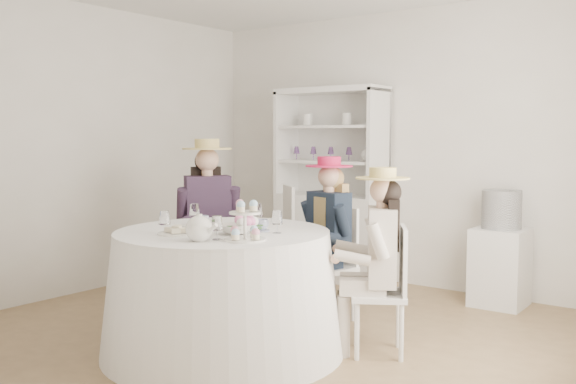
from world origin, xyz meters
The scene contains 21 objects.
ground centered at (0.00, 0.00, 0.00)m, with size 4.50×4.50×0.00m, color brown.
wall_back centered at (0.00, 2.00, 1.35)m, with size 4.50×4.50×0.00m, color silver.
wall_front centered at (0.00, -2.00, 1.35)m, with size 4.50×4.50×0.00m, color silver.
wall_left centered at (-2.25, 0.00, 1.35)m, with size 4.50×4.50×0.00m, color silver.
tea_table centered at (-0.03, -0.60, 0.42)m, with size 1.65×1.65×0.83m.
hutch centered at (-0.69, 1.77, 0.70)m, with size 1.25×0.67×1.96m.
side_table centered at (1.08, 1.72, 0.34)m, with size 0.43×0.43×0.68m, color silver.
hatbox centered at (1.08, 1.72, 0.84)m, with size 0.33×0.33×0.33m, color black.
guest_left centered at (-0.83, 0.09, 0.82)m, with size 0.62×0.59×1.45m.
guest_mid centered at (0.13, 0.44, 0.74)m, with size 0.49×0.53×1.31m.
guest_right centered at (0.84, -0.01, 0.71)m, with size 0.54×0.50×1.27m.
spare_chair centered at (-0.72, 1.24, 0.53)m, with size 0.58×0.58×0.99m.
teacup_a centered at (-0.28, -0.52, 0.87)m, with size 0.08×0.08×0.07m, color white.
teacup_b centered at (-0.08, -0.32, 0.87)m, with size 0.08×0.08×0.07m, color white.
teacup_c centered at (0.21, -0.46, 0.87)m, with size 0.09×0.09×0.07m, color white.
flower_bowl centered at (0.15, -0.67, 0.86)m, with size 0.23×0.23×0.06m, color white.
flower_arrangement centered at (0.19, -0.61, 0.92)m, with size 0.17×0.17×0.06m.
table_teapot centered at (0.16, -1.00, 0.91)m, with size 0.23×0.17×0.18m.
sandwich_plate centered at (-0.15, -0.90, 0.85)m, with size 0.25×0.25×0.06m.
cupcake_stand centered at (0.36, -0.82, 0.92)m, with size 0.26×0.26×0.24m.
stemware_set centered at (-0.03, -0.60, 0.91)m, with size 0.82×0.79×0.15m.
Camera 1 is at (2.91, -3.77, 1.47)m, focal length 40.00 mm.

